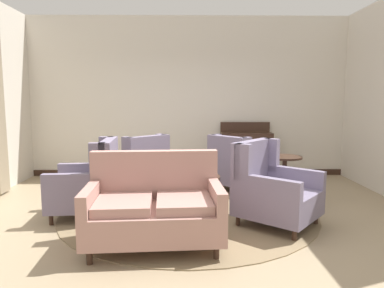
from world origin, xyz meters
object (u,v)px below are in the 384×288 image
Objects in this scene: settee at (154,208)px; sideboard at (246,152)px; armchair_near_sideboard at (90,184)px; armchair_beside_settee at (140,170)px; armchair_far_left at (237,167)px; coffee_table at (190,182)px; porcelain_vase at (193,166)px; armchair_foreground_right at (272,190)px; side_table at (284,174)px.

settee is 1.33× the size of sideboard.
armchair_near_sideboard reaches higher than settee.
settee is at bearing 59.13° from armchair_beside_settee.
armchair_beside_settee is 1.11m from armchair_near_sideboard.
coffee_table is at bearing 100.24° from armchair_far_left.
coffee_table is 0.73× the size of armchair_far_left.
porcelain_vase is 0.29× the size of sideboard.
armchair_foreground_right reaches higher than side_table.
armchair_far_left is 1.04× the size of sideboard.
porcelain_vase reaches higher than coffee_table.
armchair_foreground_right is 1.11× the size of armchair_beside_settee.
settee is at bearing -115.08° from sideboard.
settee is at bearing 40.14° from armchair_near_sideboard.
sideboard reaches higher than armchair_far_left.
settee reaches higher than side_table.
settee is at bearing -109.76° from porcelain_vase.
settee is (-0.44, -1.22, -0.24)m from porcelain_vase.
side_table is 1.71m from sideboard.
sideboard is at bearing -60.83° from armchair_far_left.
armchair_near_sideboard is 2.91m from side_table.
armchair_near_sideboard is 1.47× the size of side_table.
armchair_beside_settee is (-1.86, 1.33, -0.00)m from armchair_foreground_right.
armchair_beside_settee reaches higher than side_table.
sideboard is at bearing 61.31° from coffee_table.
armchair_beside_settee is 1.05× the size of armchair_near_sideboard.
armchair_beside_settee is at bearing -145.65° from sideboard.
porcelain_vase is at bearing 96.13° from armchair_beside_settee.
settee is 2.09× the size of side_table.
armchair_near_sideboard is at bearing 121.74° from armchair_foreground_right.
armchair_foreground_right is 1.09× the size of sideboard.
settee reaches higher than porcelain_vase.
side_table is (0.43, 1.00, -0.01)m from armchair_foreground_right.
sideboard is (-0.32, 1.67, 0.09)m from side_table.
armchair_near_sideboard reaches higher than armchair_beside_settee.
settee is 1.35× the size of armchair_beside_settee.
sideboard reaches higher than armchair_beside_settee.
armchair_near_sideboard is (-1.41, -0.22, -0.21)m from porcelain_vase.
armchair_foreground_right reaches higher than coffee_table.
side_table is at bearing 16.27° from porcelain_vase.
armchair_beside_settee reaches higher than coffee_table.
armchair_far_left is at bearing 47.04° from armchair_foreground_right.
armchair_near_sideboard is (-0.97, 1.00, 0.02)m from settee.
armchair_foreground_right is 2.28m from armchair_beside_settee.
armchair_far_left is (-0.20, 1.69, -0.02)m from armchair_foreground_right.
settee is 1.57m from armchair_foreground_right.
armchair_beside_settee is 2.31m from side_table.
coffee_table is 0.57× the size of settee.
coffee_table is 0.69× the size of armchair_foreground_right.
porcelain_vase is 1.32m from settee.
armchair_beside_settee is 0.95× the size of armchair_far_left.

